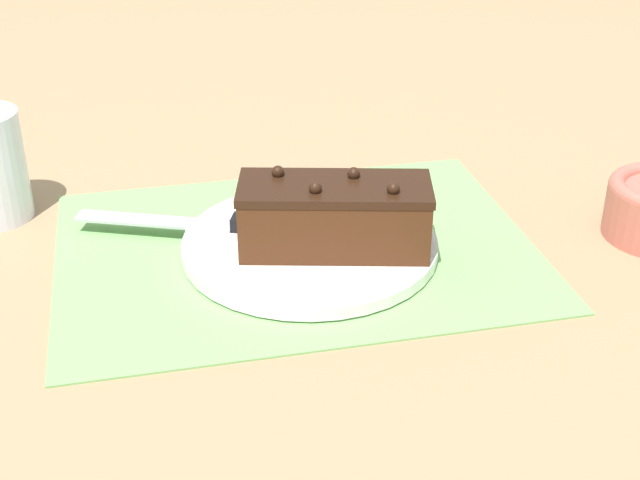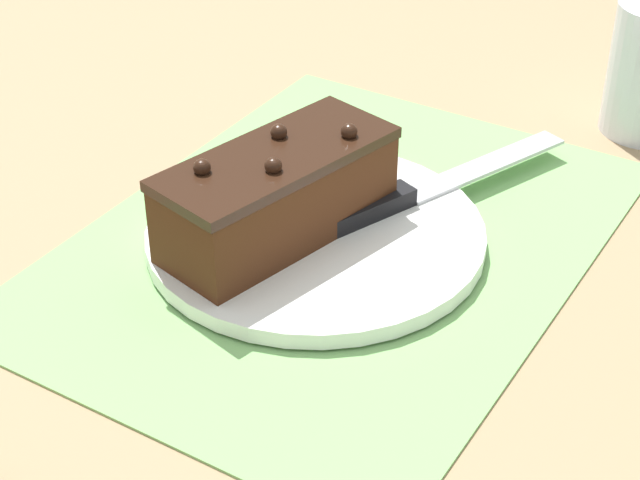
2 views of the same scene
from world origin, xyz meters
name	(u,v)px [view 2 (image 2 of 2)]	position (x,y,z in m)	size (l,w,h in m)	color
ground_plane	(336,243)	(0.00, 0.00, 0.00)	(3.00, 3.00, 0.00)	#9E7F5B
placemat_woven	(336,241)	(0.00, 0.00, 0.00)	(0.46, 0.34, 0.00)	#7AB266
cake_plate	(316,235)	(0.01, -0.01, 0.01)	(0.25, 0.25, 0.01)	white
chocolate_cake	(277,193)	(0.03, -0.03, 0.05)	(0.19, 0.11, 0.08)	#472614
serving_knife	(410,193)	(-0.06, 0.03, 0.02)	(0.23, 0.11, 0.01)	black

